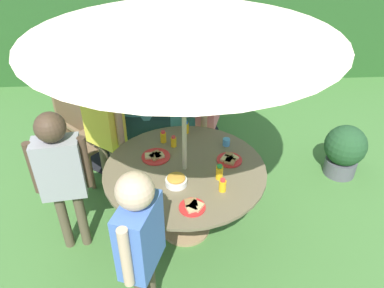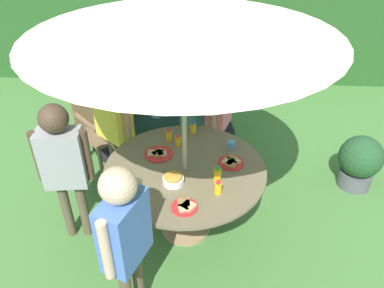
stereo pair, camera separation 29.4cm
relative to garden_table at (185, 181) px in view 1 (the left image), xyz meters
name	(u,v)px [view 1 (the left image)]	position (x,y,z in m)	size (l,w,h in m)	color
ground_plane	(186,229)	(0.00, 0.00, -0.58)	(10.00, 10.00, 0.02)	#477A38
hedge_backdrop	(174,23)	(0.00, 3.52, 0.29)	(9.00, 0.70, 1.72)	#285623
garden_table	(185,181)	(0.00, 0.00, 0.00)	(1.34, 1.34, 0.70)	tan
patio_umbrella	(183,14)	(0.00, 0.00, 1.38)	(2.12, 2.12, 2.09)	#B7AD8C
wooden_chair	(85,126)	(-1.00, 1.00, -0.02)	(0.65, 0.65, 0.99)	brown
dome_tent	(144,79)	(-0.40, 1.63, 0.21)	(1.97, 1.97, 1.56)	teal
potted_plant	(344,150)	(1.73, 0.71, -0.25)	(0.44, 0.44, 0.58)	#595960
child_in_pink_shirt	(208,102)	(0.28, 0.89, 0.27)	(0.28, 0.43, 1.32)	navy
child_in_yellow_shirt	(103,119)	(-0.71, 0.56, 0.30)	(0.40, 0.37, 1.36)	brown
child_in_grey_shirt	(60,168)	(-0.96, -0.11, 0.28)	(0.45, 0.23, 1.32)	brown
child_in_blue_shirt	(140,236)	(-0.31, -0.84, 0.28)	(0.30, 0.43, 1.33)	brown
snack_bowl	(176,180)	(-0.08, -0.20, 0.18)	(0.17, 0.17, 0.09)	white
plate_center_back	(193,206)	(0.03, -0.46, 0.15)	(0.19, 0.19, 0.03)	red
plate_near_right	(155,156)	(-0.24, 0.17, 0.15)	(0.24, 0.24, 0.03)	red
plate_far_left	(229,159)	(0.38, 0.08, 0.15)	(0.21, 0.21, 0.03)	red
juice_bottle_near_left	(186,128)	(0.04, 0.55, 0.19)	(0.05, 0.05, 0.12)	yellow
juice_bottle_far_right	(223,185)	(0.27, -0.29, 0.19)	(0.06, 0.06, 0.11)	yellow
juice_bottle_center_front	(174,142)	(-0.08, 0.33, 0.19)	(0.05, 0.05, 0.11)	yellow
juice_bottle_mid_left	(219,172)	(0.27, -0.14, 0.20)	(0.06, 0.06, 0.13)	yellow
juice_bottle_mid_right	(163,137)	(-0.17, 0.40, 0.19)	(0.05, 0.05, 0.11)	yellow
cup_near	(226,142)	(0.39, 0.31, 0.17)	(0.06, 0.06, 0.07)	#4C99D8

